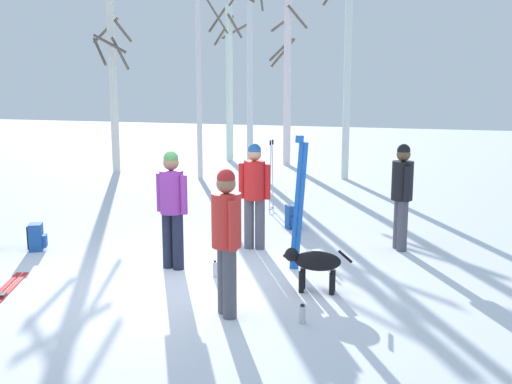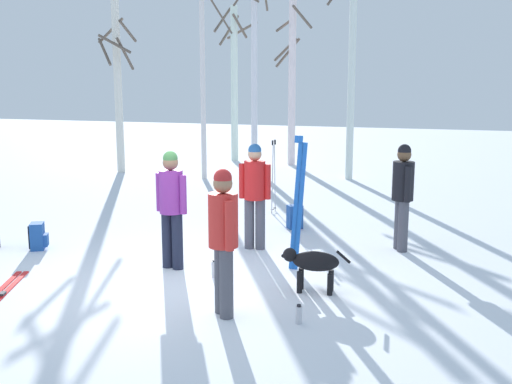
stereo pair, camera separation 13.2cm
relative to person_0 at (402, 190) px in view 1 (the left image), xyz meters
The scene contains 19 objects.
ground_plane 4.00m from the person_0, 135.12° to the right, with size 60.00×60.00×0.00m, color white.
person_0 is the anchor object (origin of this frame).
person_1 3.87m from the person_0, 114.94° to the right, with size 0.38×0.42×1.72m.
person_2 3.67m from the person_0, 145.45° to the right, with size 0.51×0.34×1.72m.
person_3 2.35m from the person_0, 162.63° to the right, with size 0.52×0.34×1.72m.
dog 2.62m from the person_0, 109.77° to the right, with size 0.89×0.29×0.57m.
ski_pair_planted_0 2.02m from the person_0, 129.67° to the right, with size 0.25×0.02×1.94m.
ski_pair_lying_0 6.06m from the person_0, 140.09° to the right, with size 0.88×1.77×0.05m.
ski_poles_0 3.52m from the person_0, 143.43° to the left, with size 0.07×0.27×1.51m.
backpack_1 5.91m from the person_0, 160.92° to the right, with size 0.34×0.33×0.44m.
backpack_2 2.30m from the person_0, 157.26° to the left, with size 0.34×0.35×0.44m.
water_bottle_0 3.34m from the person_0, 135.36° to the right, with size 0.07×0.07×0.25m.
water_bottle_1 3.65m from the person_0, 102.09° to the right, with size 0.07×0.07×0.22m.
birch_tree_0 10.90m from the person_0, 145.96° to the left, with size 1.21×1.22×5.08m.
birch_tree_1 11.98m from the person_0, 124.44° to the left, with size 1.27×1.14×5.22m.
birch_tree_2 8.73m from the person_0, 136.71° to the left, with size 1.66×1.37×7.13m.
birch_tree_3 9.91m from the person_0, 123.96° to the left, with size 1.13×1.09×7.93m.
birch_tree_4 10.57m from the person_0, 115.84° to the left, with size 1.25×1.24×5.25m.
birch_tree_5 7.80m from the person_0, 107.12° to the left, with size 1.51×1.54×7.18m.
Camera 1 is at (3.54, -6.95, 2.65)m, focal length 42.22 mm.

